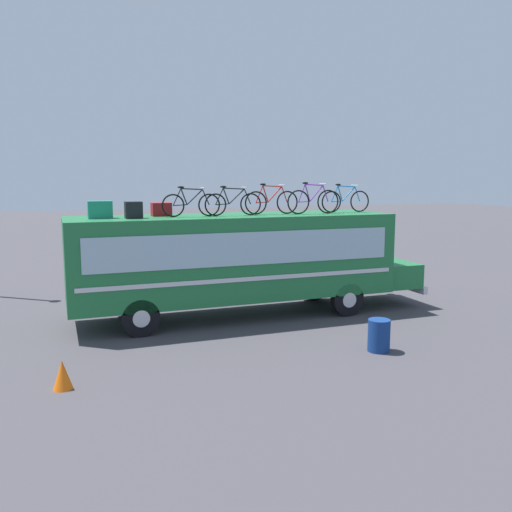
{
  "coord_description": "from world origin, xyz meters",
  "views": [
    {
      "loc": [
        -5.03,
        -15.31,
        4.19
      ],
      "look_at": [
        0.72,
        0.0,
        1.83
      ],
      "focal_mm": 37.71,
      "sensor_mm": 36.0,
      "label": 1
    }
  ],
  "objects_px": {
    "bus": "(240,257)",
    "luggage_bag_1": "(100,210)",
    "rooftop_bicycle_3": "(272,201)",
    "rooftop_bicycle_4": "(313,201)",
    "traffic_cone": "(63,375)",
    "rooftop_bicycle_2": "(233,203)",
    "trash_bin": "(379,335)",
    "luggage_bag_2": "(134,210)",
    "rooftop_bicycle_1": "(191,204)",
    "rooftop_bicycle_5": "(346,200)",
    "luggage_bag_3": "(161,209)"
  },
  "relations": [
    {
      "from": "luggage_bag_2",
      "to": "luggage_bag_3",
      "type": "height_order",
      "value": "luggage_bag_2"
    },
    {
      "from": "luggage_bag_2",
      "to": "luggage_bag_3",
      "type": "bearing_deg",
      "value": 37.82
    },
    {
      "from": "bus",
      "to": "rooftop_bicycle_5",
      "type": "distance_m",
      "value": 3.98
    },
    {
      "from": "rooftop_bicycle_1",
      "to": "bus",
      "type": "bearing_deg",
      "value": 9.22
    },
    {
      "from": "rooftop_bicycle_4",
      "to": "rooftop_bicycle_5",
      "type": "xyz_separation_m",
      "value": [
        1.33,
        0.34,
        -0.02
      ]
    },
    {
      "from": "rooftop_bicycle_5",
      "to": "luggage_bag_2",
      "type": "bearing_deg",
      "value": -177.28
    },
    {
      "from": "rooftop_bicycle_1",
      "to": "traffic_cone",
      "type": "xyz_separation_m",
      "value": [
        -3.68,
        -4.05,
        -3.18
      ]
    },
    {
      "from": "bus",
      "to": "luggage_bag_1",
      "type": "xyz_separation_m",
      "value": [
        -4.06,
        0.01,
        1.53
      ]
    },
    {
      "from": "luggage_bag_1",
      "to": "rooftop_bicycle_4",
      "type": "xyz_separation_m",
      "value": [
        6.33,
        -0.36,
        0.17
      ]
    },
    {
      "from": "trash_bin",
      "to": "rooftop_bicycle_4",
      "type": "bearing_deg",
      "value": 86.86
    },
    {
      "from": "bus",
      "to": "rooftop_bicycle_3",
      "type": "relative_size",
      "value": 6.35
    },
    {
      "from": "rooftop_bicycle_4",
      "to": "rooftop_bicycle_3",
      "type": "bearing_deg",
      "value": 166.63
    },
    {
      "from": "luggage_bag_2",
      "to": "rooftop_bicycle_1",
      "type": "bearing_deg",
      "value": 2.71
    },
    {
      "from": "luggage_bag_3",
      "to": "bus",
      "type": "bearing_deg",
      "value": -8.94
    },
    {
      "from": "luggage_bag_2",
      "to": "rooftop_bicycle_2",
      "type": "xyz_separation_m",
      "value": [
        2.9,
        0.09,
        0.14
      ]
    },
    {
      "from": "bus",
      "to": "traffic_cone",
      "type": "distance_m",
      "value": 6.95
    },
    {
      "from": "rooftop_bicycle_3",
      "to": "rooftop_bicycle_4",
      "type": "height_order",
      "value": "rooftop_bicycle_4"
    },
    {
      "from": "luggage_bag_1",
      "to": "rooftop_bicycle_2",
      "type": "distance_m",
      "value": 3.77
    },
    {
      "from": "rooftop_bicycle_2",
      "to": "trash_bin",
      "type": "relative_size",
      "value": 2.2
    },
    {
      "from": "rooftop_bicycle_5",
      "to": "trash_bin",
      "type": "xyz_separation_m",
      "value": [
        -1.56,
        -4.46,
        -3.1
      ]
    },
    {
      "from": "bus",
      "to": "rooftop_bicycle_1",
      "type": "distance_m",
      "value": 2.29
    },
    {
      "from": "rooftop_bicycle_1",
      "to": "rooftop_bicycle_3",
      "type": "bearing_deg",
      "value": 4.69
    },
    {
      "from": "luggage_bag_2",
      "to": "rooftop_bicycle_2",
      "type": "distance_m",
      "value": 2.91
    },
    {
      "from": "bus",
      "to": "rooftop_bicycle_3",
      "type": "height_order",
      "value": "rooftop_bicycle_3"
    },
    {
      "from": "rooftop_bicycle_3",
      "to": "traffic_cone",
      "type": "bearing_deg",
      "value": -145.73
    },
    {
      "from": "bus",
      "to": "rooftop_bicycle_5",
      "type": "height_order",
      "value": "rooftop_bicycle_5"
    },
    {
      "from": "rooftop_bicycle_1",
      "to": "trash_bin",
      "type": "height_order",
      "value": "rooftop_bicycle_1"
    },
    {
      "from": "luggage_bag_2",
      "to": "rooftop_bicycle_3",
      "type": "distance_m",
      "value": 4.22
    },
    {
      "from": "luggage_bag_1",
      "to": "rooftop_bicycle_3",
      "type": "relative_size",
      "value": 0.37
    },
    {
      "from": "rooftop_bicycle_3",
      "to": "rooftop_bicycle_5",
      "type": "xyz_separation_m",
      "value": [
        2.6,
        0.03,
        -0.01
      ]
    },
    {
      "from": "rooftop_bicycle_3",
      "to": "luggage_bag_2",
      "type": "bearing_deg",
      "value": -176.07
    },
    {
      "from": "luggage_bag_1",
      "to": "luggage_bag_2",
      "type": "bearing_deg",
      "value": -21.71
    },
    {
      "from": "luggage_bag_2",
      "to": "rooftop_bicycle_5",
      "type": "relative_size",
      "value": 0.26
    },
    {
      "from": "luggage_bag_3",
      "to": "rooftop_bicycle_3",
      "type": "distance_m",
      "value": 3.34
    },
    {
      "from": "trash_bin",
      "to": "traffic_cone",
      "type": "xyz_separation_m",
      "value": [
        -7.29,
        0.17,
        -0.1
      ]
    },
    {
      "from": "luggage_bag_3",
      "to": "rooftop_bicycle_3",
      "type": "relative_size",
      "value": 0.32
    },
    {
      "from": "luggage_bag_3",
      "to": "rooftop_bicycle_5",
      "type": "distance_m",
      "value": 5.93
    },
    {
      "from": "rooftop_bicycle_5",
      "to": "rooftop_bicycle_4",
      "type": "bearing_deg",
      "value": -165.83
    },
    {
      "from": "rooftop_bicycle_1",
      "to": "trash_bin",
      "type": "bearing_deg",
      "value": -49.45
    },
    {
      "from": "trash_bin",
      "to": "luggage_bag_2",
      "type": "bearing_deg",
      "value": 141.72
    },
    {
      "from": "rooftop_bicycle_2",
      "to": "luggage_bag_1",
      "type": "bearing_deg",
      "value": 176.14
    },
    {
      "from": "traffic_cone",
      "to": "rooftop_bicycle_3",
      "type": "bearing_deg",
      "value": 34.27
    },
    {
      "from": "rooftop_bicycle_4",
      "to": "rooftop_bicycle_5",
      "type": "distance_m",
      "value": 1.37
    },
    {
      "from": "traffic_cone",
      "to": "bus",
      "type": "bearing_deg",
      "value": 39.38
    },
    {
      "from": "rooftop_bicycle_2",
      "to": "rooftop_bicycle_5",
      "type": "bearing_deg",
      "value": 3.43
    },
    {
      "from": "luggage_bag_2",
      "to": "rooftop_bicycle_5",
      "type": "xyz_separation_m",
      "value": [
        6.8,
        0.32,
        0.15
      ]
    },
    {
      "from": "rooftop_bicycle_3",
      "to": "traffic_cone",
      "type": "distance_m",
      "value": 8.21
    },
    {
      "from": "luggage_bag_3",
      "to": "rooftop_bicycle_2",
      "type": "xyz_separation_m",
      "value": [
        2.01,
        -0.6,
        0.17
      ]
    },
    {
      "from": "bus",
      "to": "rooftop_bicycle_1",
      "type": "bearing_deg",
      "value": -170.78
    },
    {
      "from": "rooftop_bicycle_5",
      "to": "traffic_cone",
      "type": "relative_size",
      "value": 2.9
    }
  ]
}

